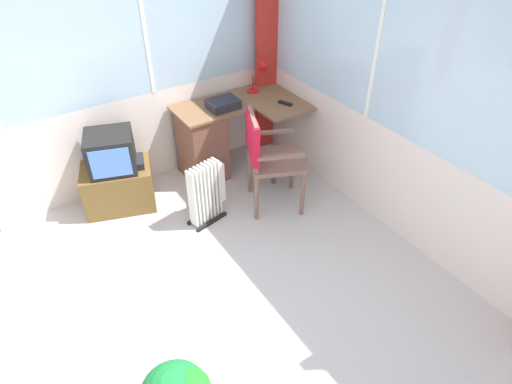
{
  "coord_description": "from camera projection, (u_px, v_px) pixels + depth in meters",
  "views": [
    {
      "loc": [
        -0.65,
        -1.63,
        2.73
      ],
      "look_at": [
        0.92,
        0.78,
        0.55
      ],
      "focal_mm": 30.63,
      "sensor_mm": 36.0,
      "label": 1
    }
  ],
  "objects": [
    {
      "name": "desk",
      "position": [
        208.0,
        140.0,
        4.55
      ],
      "size": [
        1.25,
        0.85,
        0.77
      ],
      "color": "brown",
      "rests_on": "ground"
    },
    {
      "name": "tv_remote",
      "position": [
        285.0,
        103.0,
        4.43
      ],
      "size": [
        0.1,
        0.16,
        0.02
      ],
      "primitive_type": "cube",
      "rotation": [
        0.0,
        0.0,
        0.39
      ],
      "color": "black",
      "rests_on": "desk"
    },
    {
      "name": "east_window_panel",
      "position": [
        449.0,
        116.0,
        3.17
      ],
      "size": [
        0.07,
        4.49,
        2.53
      ],
      "color": "silver",
      "rests_on": "ground"
    },
    {
      "name": "ground",
      "position": [
        207.0,
        358.0,
        3.04
      ],
      "size": [
        5.11,
        5.49,
        0.06
      ],
      "primitive_type": "cube",
      "color": "beige"
    },
    {
      "name": "desk_lamp",
      "position": [
        262.0,
        72.0,
        4.54
      ],
      "size": [
        0.23,
        0.2,
        0.34
      ],
      "color": "red",
      "rests_on": "desk"
    },
    {
      "name": "paper_tray",
      "position": [
        223.0,
        104.0,
        4.34
      ],
      "size": [
        0.3,
        0.23,
        0.09
      ],
      "primitive_type": "cube",
      "rotation": [
        0.0,
        0.0,
        0.0
      ],
      "color": "#21232A",
      "rests_on": "desk"
    },
    {
      "name": "north_window_panel",
      "position": [
        73.0,
        75.0,
        3.78
      ],
      "size": [
        4.11,
        0.07,
        2.53
      ],
      "color": "silver",
      "rests_on": "ground"
    },
    {
      "name": "space_heater",
      "position": [
        207.0,
        192.0,
        4.0
      ],
      "size": [
        0.41,
        0.24,
        0.62
      ],
      "color": "white",
      "rests_on": "ground"
    },
    {
      "name": "curtain_corner",
      "position": [
        268.0,
        43.0,
        4.57
      ],
      "size": [
        0.27,
        0.08,
        2.43
      ],
      "primitive_type": "cube",
      "rotation": [
        0.0,
        0.0,
        -0.04
      ],
      "color": "red",
      "rests_on": "ground"
    },
    {
      "name": "tv_on_stand",
      "position": [
        117.0,
        175.0,
        4.15
      ],
      "size": [
        0.75,
        0.62,
        0.8
      ],
      "color": "brown",
      "rests_on": "ground"
    },
    {
      "name": "wooden_armchair",
      "position": [
        263.0,
        150.0,
        3.99
      ],
      "size": [
        0.64,
        0.63,
        0.98
      ],
      "color": "#805C4E",
      "rests_on": "ground"
    }
  ]
}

